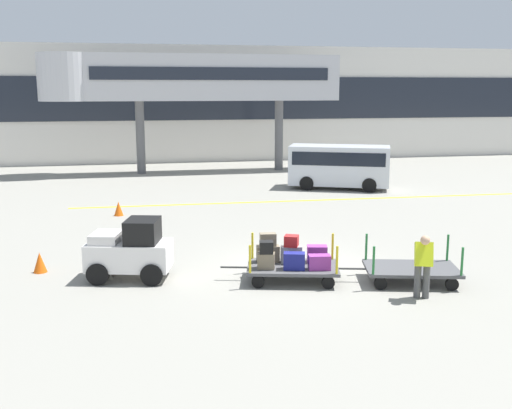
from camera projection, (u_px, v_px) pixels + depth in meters
name	position (u px, v px, depth m)	size (l,w,h in m)	color
ground_plane	(292.00, 270.00, 16.38)	(120.00, 120.00, 0.00)	gray
apron_lead_line	(319.00, 200.00, 26.55)	(21.28, 0.20, 0.01)	yellow
terminal_building	(194.00, 104.00, 40.65)	(55.62, 2.51, 7.63)	silver
jet_bridge	(181.00, 79.00, 34.34)	(16.95, 3.00, 6.75)	#B7B7BC
baggage_tug	(130.00, 251.00, 15.45)	(2.30, 1.65, 1.58)	white
baggage_cart_lead	(291.00, 260.00, 15.36)	(3.09, 1.91, 1.16)	#4C4C4F
baggage_cart_middle	(411.00, 269.00, 15.24)	(3.09, 1.91, 1.10)	#4C4C4F
baggage_handler	(423.00, 263.00, 13.94)	(0.52, 0.53, 1.56)	#4C4C4C
shuttle_van	(339.00, 163.00, 29.47)	(5.16, 3.61, 2.10)	silver
safety_cone_near	(119.00, 209.00, 23.28)	(0.36, 0.36, 0.55)	#EA590F
safety_cone_far	(40.00, 262.00, 16.09)	(0.36, 0.36, 0.55)	#EA590F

